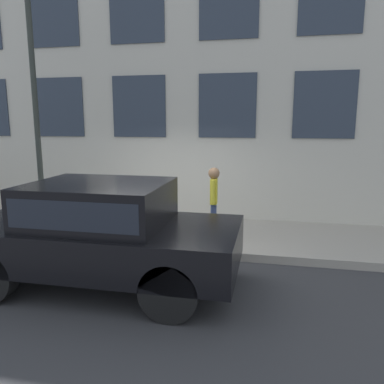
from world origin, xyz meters
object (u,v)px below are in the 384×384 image
parked_car_black_near (100,229)px  person (214,196)px  fire_hydrant (170,220)px  street_lamp (33,77)px

parked_car_black_near → person: bearing=-30.7°
fire_hydrant → parked_car_black_near: 2.21m
parked_car_black_near → street_lamp: 4.33m
person → street_lamp: street_lamp is taller
parked_car_black_near → street_lamp: size_ratio=0.79×
fire_hydrant → street_lamp: street_lamp is taller
fire_hydrant → street_lamp: size_ratio=0.14×
fire_hydrant → street_lamp: 4.31m
person → parked_car_black_near: size_ratio=0.35×
person → parked_car_black_near: 2.77m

